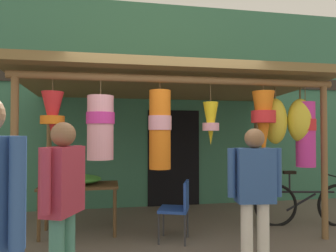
{
  "coord_description": "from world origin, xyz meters",
  "views": [
    {
      "loc": [
        -0.72,
        -4.09,
        1.52
      ],
      "look_at": [
        0.25,
        1.15,
        1.64
      ],
      "focal_mm": 32.93,
      "sensor_mm": 36.0,
      "label": 1
    }
  ],
  "objects_px": {
    "flower_heap_on_table": "(75,179)",
    "parked_bicycle": "(307,204)",
    "folding_chair": "(179,205)",
    "passerby_at_right": "(63,197)",
    "customer_foreground": "(255,189)",
    "display_table": "(80,191)"
  },
  "relations": [
    {
      "from": "parked_bicycle",
      "to": "passerby_at_right",
      "type": "xyz_separation_m",
      "value": [
        -3.6,
        -1.71,
        0.61
      ]
    },
    {
      "from": "flower_heap_on_table",
      "to": "passerby_at_right",
      "type": "height_order",
      "value": "passerby_at_right"
    },
    {
      "from": "flower_heap_on_table",
      "to": "parked_bicycle",
      "type": "relative_size",
      "value": 0.48
    },
    {
      "from": "customer_foreground",
      "to": "passerby_at_right",
      "type": "height_order",
      "value": "passerby_at_right"
    },
    {
      "from": "customer_foreground",
      "to": "passerby_at_right",
      "type": "distance_m",
      "value": 1.96
    },
    {
      "from": "flower_heap_on_table",
      "to": "passerby_at_right",
      "type": "bearing_deg",
      "value": -86.59
    },
    {
      "from": "folding_chair",
      "to": "passerby_at_right",
      "type": "xyz_separation_m",
      "value": [
        -1.37,
        -1.38,
        0.45
      ]
    },
    {
      "from": "customer_foreground",
      "to": "passerby_at_right",
      "type": "xyz_separation_m",
      "value": [
        -1.95,
        -0.22,
        0.03
      ]
    },
    {
      "from": "passerby_at_right",
      "to": "parked_bicycle",
      "type": "bearing_deg",
      "value": 25.39
    },
    {
      "from": "folding_chair",
      "to": "display_table",
      "type": "bearing_deg",
      "value": 157.29
    },
    {
      "from": "flower_heap_on_table",
      "to": "folding_chair",
      "type": "distance_m",
      "value": 1.64
    },
    {
      "from": "display_table",
      "to": "passerby_at_right",
      "type": "xyz_separation_m",
      "value": [
        0.05,
        -1.97,
        0.31
      ]
    },
    {
      "from": "folding_chair",
      "to": "passerby_at_right",
      "type": "bearing_deg",
      "value": -134.78
    },
    {
      "from": "passerby_at_right",
      "to": "display_table",
      "type": "bearing_deg",
      "value": 91.33
    },
    {
      "from": "display_table",
      "to": "passerby_at_right",
      "type": "bearing_deg",
      "value": -88.67
    },
    {
      "from": "parked_bicycle",
      "to": "passerby_at_right",
      "type": "distance_m",
      "value": 4.03
    },
    {
      "from": "display_table",
      "to": "customer_foreground",
      "type": "distance_m",
      "value": 2.67
    },
    {
      "from": "display_table",
      "to": "folding_chair",
      "type": "bearing_deg",
      "value": -22.71
    },
    {
      "from": "parked_bicycle",
      "to": "flower_heap_on_table",
      "type": "bearing_deg",
      "value": 175.59
    },
    {
      "from": "folding_chair",
      "to": "passerby_at_right",
      "type": "height_order",
      "value": "passerby_at_right"
    },
    {
      "from": "folding_chair",
      "to": "customer_foreground",
      "type": "height_order",
      "value": "customer_foreground"
    },
    {
      "from": "flower_heap_on_table",
      "to": "passerby_at_right",
      "type": "relative_size",
      "value": 0.51
    }
  ]
}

